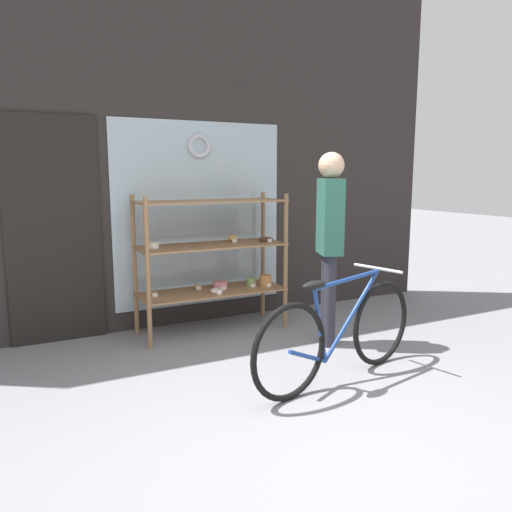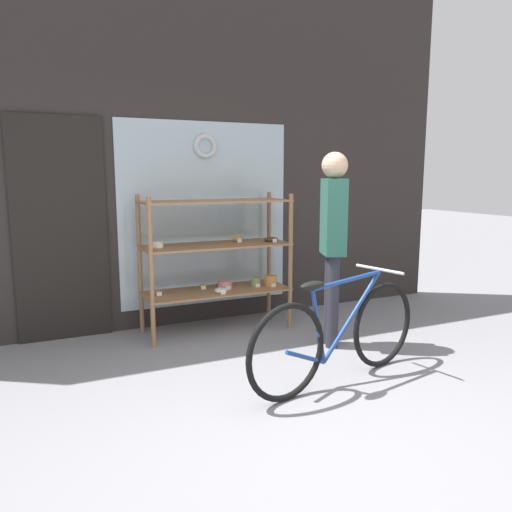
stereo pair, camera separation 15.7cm
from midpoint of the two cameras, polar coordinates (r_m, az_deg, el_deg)
name	(u,v)px [view 1 (the left image)]	position (r m, az deg, el deg)	size (l,w,h in m)	color
ground_plane	(335,444)	(3.15, 7.50, -20.54)	(30.00, 30.00, 0.00)	gray
storefront_facade	(176,150)	(5.23, -9.98, 11.89)	(6.31, 0.13, 3.71)	#2D2826
display_case	(214,253)	(4.98, -5.71, 0.36)	(1.46, 0.54, 1.37)	#8E6642
bicycle	(339,333)	(3.86, 8.31, -8.76)	(1.71, 0.55, 0.83)	black
pedestrian	(330,232)	(4.53, 7.45, 2.69)	(0.28, 0.36, 1.76)	#282833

